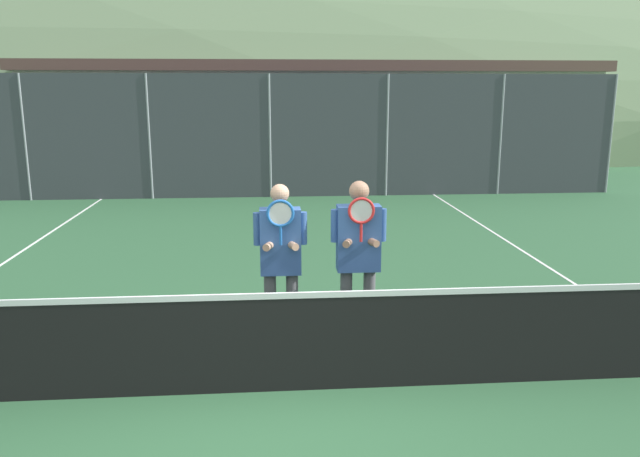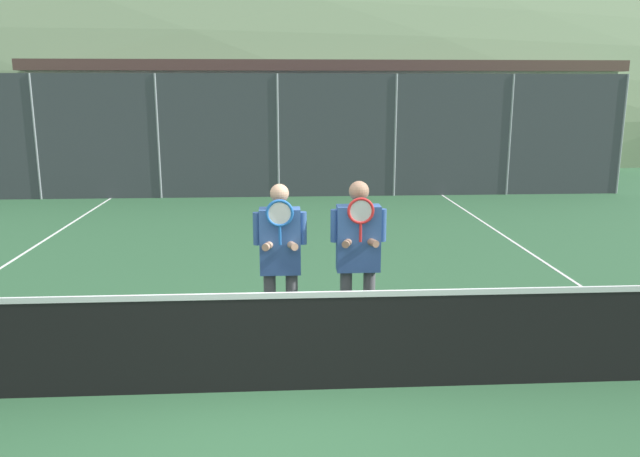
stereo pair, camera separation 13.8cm
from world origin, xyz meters
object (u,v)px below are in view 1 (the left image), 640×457
car_far_left (64,155)px  car_left_of_center (238,155)px  car_center (398,153)px  player_leftmost (281,256)px  player_center_left (358,251)px

car_far_left → car_left_of_center: 5.09m
car_center → player_leftmost: bearing=-106.9°
player_leftmost → player_center_left: bearing=1.5°
player_leftmost → player_center_left: 0.83m
car_center → player_center_left: bearing=-103.5°
player_center_left → car_center: bearing=76.5°
car_left_of_center → car_far_left: bearing=-179.5°
player_center_left → car_left_of_center: 12.76m
player_center_left → car_left_of_center: size_ratio=0.42×
car_left_of_center → car_center: (4.96, 0.20, 0.00)m
car_left_of_center → car_center: size_ratio=1.07×
player_leftmost → car_center: size_ratio=0.45×
player_center_left → car_far_left: bearing=119.0°
player_center_left → car_left_of_center: (-1.88, 12.62, -0.24)m
car_far_left → player_leftmost: bearing=-64.0°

